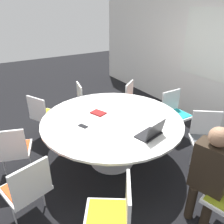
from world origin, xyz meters
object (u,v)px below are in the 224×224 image
chair_3 (135,100)px  chair_6 (12,148)px  chair_7 (27,186)px  chair_1 (206,136)px  chair_2 (175,111)px  cell_phone (83,126)px  chair_4 (86,100)px  person_0 (210,170)px  chair_5 (44,113)px  chair_8 (114,213)px  laptop (152,133)px  spiral_notebook (98,113)px

chair_3 → chair_6: (0.47, -2.43, 0.00)m
chair_6 → chair_7: size_ratio=1.00×
chair_1 → chair_2: size_ratio=1.00×
chair_7 → cell_phone: (-0.43, 0.87, 0.26)m
chair_4 → person_0: (2.79, 0.08, 0.20)m
chair_2 → chair_3: same height
chair_3 → chair_7: (1.29, -2.42, 0.00)m
chair_2 → chair_5: bearing=-29.1°
chair_1 → chair_8: bearing=49.6°
chair_3 → chair_5: size_ratio=1.00×
chair_1 → chair_8: 1.91m
chair_8 → laptop: size_ratio=2.20×
chair_1 → chair_3: bearing=-50.6°
chair_7 → spiral_notebook: (-0.67, 1.23, 0.27)m
chair_8 → cell_phone: chair_8 is taller
chair_2 → chair_8: bearing=30.9°
laptop → chair_8: bearing=17.3°
chair_4 → spiral_notebook: chair_4 is taller
person_0 → laptop: (-0.74, -0.16, 0.12)m
chair_4 → person_0: person_0 is taller
chair_7 → spiral_notebook: 1.43m
chair_6 → chair_7: same height
laptop → spiral_notebook: size_ratio=1.53×
chair_6 → chair_8: same height
chair_1 → chair_4: 2.35m
chair_8 → cell_phone: size_ratio=5.39×
person_0 → cell_phone: bearing=15.4°
chair_2 → spiral_notebook: chair_2 is taller
chair_1 → chair_5: (-2.01, -1.82, 0.00)m
spiral_notebook → cell_phone: size_ratio=1.60×
chair_1 → chair_7: 2.50m
chair_3 → chair_4: (-0.51, -0.85, 0.00)m
chair_1 → spiral_notebook: chair_1 is taller
chair_4 → chair_7: 2.38m
chair_2 → cell_phone: bearing=2.0°
chair_6 → spiral_notebook: chair_6 is taller
chair_5 → spiral_notebook: chair_5 is taller
chair_1 → chair_5: bearing=-10.3°
chair_1 → chair_6: size_ratio=1.00×
chair_1 → chair_7: (-0.37, -2.47, 0.00)m
chair_1 → chair_3: (-1.66, -0.05, 0.00)m
cell_phone → spiral_notebook: bearing=122.8°
chair_4 → chair_7: size_ratio=1.00×
spiral_notebook → cell_phone: 0.43m
chair_2 → chair_8: (1.25, -2.11, 0.00)m
laptop → chair_7: bearing=-22.7°
chair_1 → chair_6: (-1.19, -2.48, 0.00)m
cell_phone → laptop: bearing=42.1°
chair_2 → spiral_notebook: size_ratio=3.37×
chair_1 → chair_3: same height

